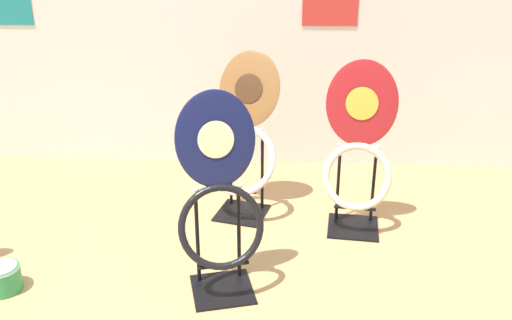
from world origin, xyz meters
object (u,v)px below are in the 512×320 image
object	(u,v)px
toilet_seat_display_crimson_swirl	(358,154)
paint_can	(3,277)
toilet_seat_display_navy_moon	(219,198)
toilet_seat_display_woodgrain	(244,139)

from	to	relation	value
toilet_seat_display_crimson_swirl	paint_can	bearing A→B (deg)	-157.96
toilet_seat_display_navy_moon	paint_can	distance (m)	1.10
toilet_seat_display_woodgrain	toilet_seat_display_navy_moon	bearing A→B (deg)	-93.78
paint_can	toilet_seat_display_woodgrain	bearing A→B (deg)	38.47
toilet_seat_display_crimson_swirl	toilet_seat_display_navy_moon	bearing A→B (deg)	-138.15
toilet_seat_display_navy_moon	paint_can	bearing A→B (deg)	-175.67
toilet_seat_display_crimson_swirl	paint_can	size ratio (longest dim) A/B	5.60
toilet_seat_display_crimson_swirl	toilet_seat_display_navy_moon	xyz separation A→B (m)	(-0.68, -0.61, 0.03)
toilet_seat_display_navy_moon	toilet_seat_display_woodgrain	world-z (taller)	toilet_seat_display_navy_moon
toilet_seat_display_crimson_swirl	toilet_seat_display_woodgrain	distance (m)	0.65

